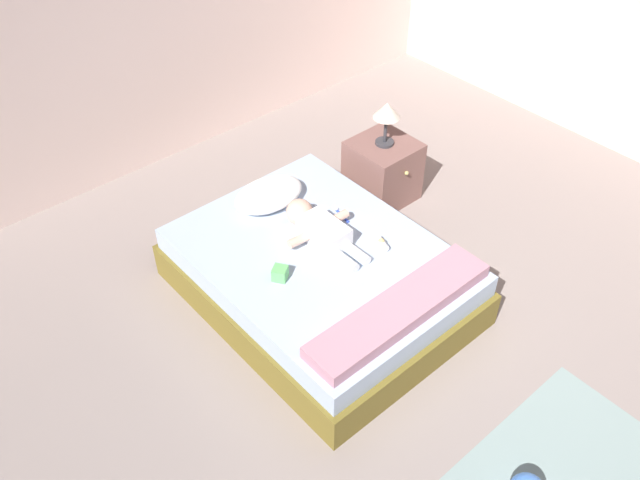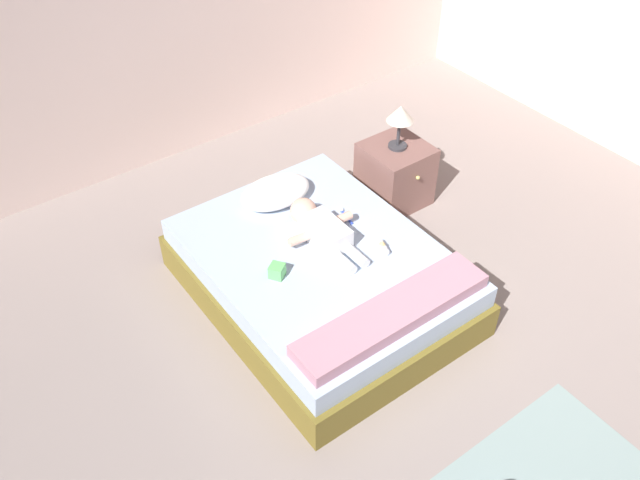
# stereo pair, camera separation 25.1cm
# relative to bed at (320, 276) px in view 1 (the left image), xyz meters

# --- Properties ---
(ground_plane) EXTENTS (8.00, 8.00, 0.00)m
(ground_plane) POSITION_rel_bed_xyz_m (-0.03, -0.95, -0.19)
(ground_plane) COLOR gray
(wall_behind_bed) EXTENTS (8.00, 0.12, 2.54)m
(wall_behind_bed) POSITION_rel_bed_xyz_m (-0.03, 2.05, 1.08)
(wall_behind_bed) COLOR beige
(wall_behind_bed) RESTS_ON ground_plane
(bed) EXTENTS (1.33, 1.74, 0.39)m
(bed) POSITION_rel_bed_xyz_m (0.00, 0.00, 0.00)
(bed) COLOR brown
(bed) RESTS_ON ground_plane
(pillow) EXTENTS (0.48, 0.33, 0.13)m
(pillow) POSITION_rel_bed_xyz_m (0.07, 0.58, 0.26)
(pillow) COLOR white
(pillow) RESTS_ON bed
(baby) EXTENTS (0.46, 0.64, 0.17)m
(baby) POSITION_rel_bed_xyz_m (0.09, 0.12, 0.27)
(baby) COLOR white
(baby) RESTS_ON bed
(toothbrush) EXTENTS (0.04, 0.16, 0.02)m
(toothbrush) POSITION_rel_bed_xyz_m (0.33, 0.17, 0.20)
(toothbrush) COLOR blue
(toothbrush) RESTS_ON bed
(nightstand) EXTENTS (0.43, 0.46, 0.47)m
(nightstand) POSITION_rel_bed_xyz_m (1.03, 0.49, 0.04)
(nightstand) COLOR #7D564F
(nightstand) RESTS_ON ground_plane
(lamp) EXTENTS (0.19, 0.19, 0.33)m
(lamp) POSITION_rel_bed_xyz_m (1.03, 0.49, 0.52)
(lamp) COLOR #333338
(lamp) RESTS_ON nightstand
(blanket) EXTENTS (1.19, 0.26, 0.08)m
(blanket) POSITION_rel_bed_xyz_m (0.00, -0.66, 0.24)
(blanket) COLOR #B98191
(blanket) RESTS_ON bed
(toy_block) EXTENTS (0.11, 0.11, 0.08)m
(toy_block) POSITION_rel_bed_xyz_m (-0.32, -0.02, 0.24)
(toy_block) COLOR #65C967
(toy_block) RESTS_ON bed
(baby_bottle) EXTENTS (0.08, 0.12, 0.08)m
(baby_bottle) POSITION_rel_bed_xyz_m (0.31, -0.21, 0.23)
(baby_bottle) COLOR white
(baby_bottle) RESTS_ON bed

